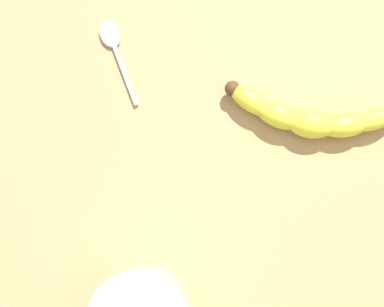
% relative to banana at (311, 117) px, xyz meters
% --- Properties ---
extents(wooden_tabletop, '(1.20, 1.20, 0.03)m').
position_rel_banana_xyz_m(wooden_tabletop, '(-0.06, 0.11, -0.03)').
color(wooden_tabletop, tan).
rests_on(wooden_tabletop, ground).
extents(banana, '(0.10, 0.19, 0.03)m').
position_rel_banana_xyz_m(banana, '(0.00, 0.00, 0.00)').
color(banana, yellow).
rests_on(banana, wooden_tabletop).
extents(teaspoon, '(0.11, 0.03, 0.01)m').
position_rel_banana_xyz_m(teaspoon, '(0.15, 0.21, -0.01)').
color(teaspoon, silver).
rests_on(teaspoon, wooden_tabletop).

